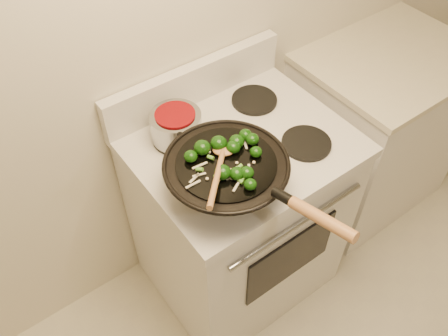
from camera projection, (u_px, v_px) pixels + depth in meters
stove at (238, 215)px, 2.06m from camera, size 0.78×0.67×1.08m
counter_unit at (373, 130)px, 2.44m from camera, size 0.79×0.62×0.91m
wok at (227, 175)px, 1.51m from camera, size 0.40×0.67×0.21m
stirfry at (230, 155)px, 1.47m from camera, size 0.30×0.25×0.05m
wooden_spoon at (220, 165)px, 1.42m from camera, size 0.25×0.26×0.09m
saucepan at (176, 126)px, 1.68m from camera, size 0.18×0.28×0.11m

